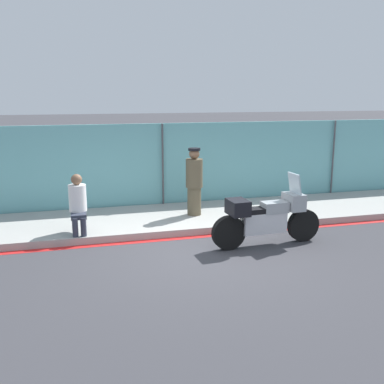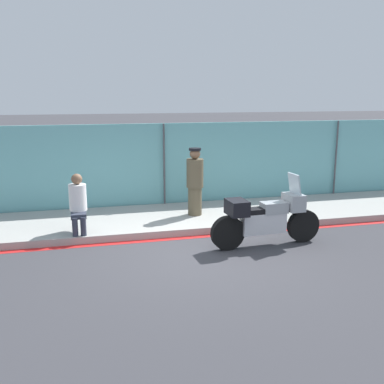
% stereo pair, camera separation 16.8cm
% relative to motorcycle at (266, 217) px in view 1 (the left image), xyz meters
% --- Properties ---
extents(ground_plane, '(120.00, 120.00, 0.00)m').
position_rel_motorcycle_xyz_m(ground_plane, '(-1.43, -0.12, -0.58)').
color(ground_plane, '#38383D').
extents(sidewalk, '(37.34, 2.41, 0.16)m').
position_rel_motorcycle_xyz_m(sidewalk, '(-1.43, 2.17, -0.50)').
color(sidewalk, '#9E9E99').
rests_on(sidewalk, ground_plane).
extents(curb_paint_stripe, '(37.34, 0.18, 0.01)m').
position_rel_motorcycle_xyz_m(curb_paint_stripe, '(-1.43, 0.87, -0.58)').
color(curb_paint_stripe, red).
rests_on(curb_paint_stripe, ground_plane).
extents(storefront_fence, '(35.48, 0.17, 2.27)m').
position_rel_motorcycle_xyz_m(storefront_fence, '(-1.43, 3.46, 0.55)').
color(storefront_fence, '#6BB2B7').
rests_on(storefront_fence, ground_plane).
extents(motorcycle, '(2.37, 0.58, 1.46)m').
position_rel_motorcycle_xyz_m(motorcycle, '(0.00, 0.00, 0.00)').
color(motorcycle, black).
rests_on(motorcycle, ground_plane).
extents(officer_standing, '(0.40, 0.40, 1.62)m').
position_rel_motorcycle_xyz_m(officer_standing, '(-0.93, 2.09, 0.39)').
color(officer_standing, brown).
rests_on(officer_standing, sidewalk).
extents(person_seated_on_curb, '(0.37, 0.64, 1.23)m').
position_rel_motorcycle_xyz_m(person_seated_on_curb, '(-3.65, 1.40, 0.25)').
color(person_seated_on_curb, '#2D3342').
rests_on(person_seated_on_curb, sidewalk).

